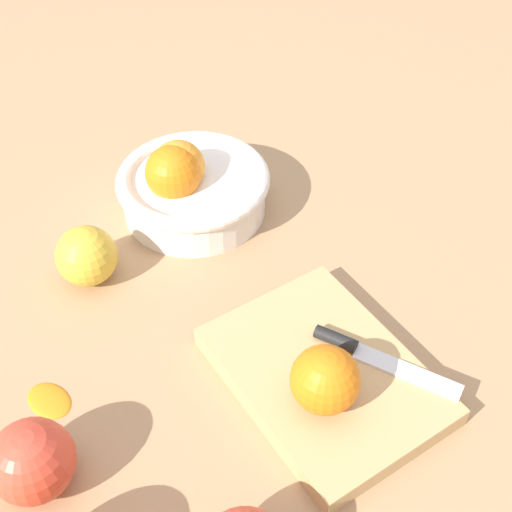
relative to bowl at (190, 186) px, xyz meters
name	(u,v)px	position (x,y,z in m)	size (l,w,h in m)	color
ground_plane	(189,355)	(0.19, -0.13, -0.04)	(2.40, 2.40, 0.00)	tan
bowl	(190,186)	(0.00, 0.00, 0.00)	(0.19, 0.19, 0.10)	white
cutting_board	(324,375)	(0.31, -0.04, -0.03)	(0.23, 0.17, 0.02)	tan
orange_on_board	(325,380)	(0.33, -0.07, 0.02)	(0.07, 0.07, 0.07)	orange
knife	(366,353)	(0.32, 0.00, -0.01)	(0.15, 0.08, 0.01)	silver
apple_front_right	(32,461)	(0.23, -0.32, 0.00)	(0.08, 0.08, 0.08)	#D6422D
apple_mid_left	(86,256)	(0.03, -0.16, 0.00)	(0.07, 0.07, 0.07)	gold
citrus_peel	(48,399)	(0.16, -0.27, -0.04)	(0.05, 0.04, 0.01)	orange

